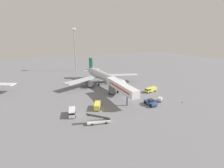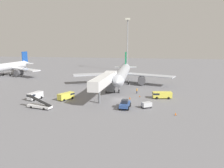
{
  "view_description": "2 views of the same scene",
  "coord_description": "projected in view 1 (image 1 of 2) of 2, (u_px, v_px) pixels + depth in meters",
  "views": [
    {
      "loc": [
        -35.23,
        -52.63,
        23.82
      ],
      "look_at": [
        -2.67,
        10.13,
        3.73
      ],
      "focal_mm": 27.5,
      "sensor_mm": 36.0,
      "label": 1
    },
    {
      "loc": [
        8.44,
        -65.08,
        17.27
      ],
      "look_at": [
        -4.0,
        13.02,
        1.89
      ],
      "focal_mm": 36.96,
      "sensor_mm": 36.0,
      "label": 2
    }
  ],
  "objects": [
    {
      "name": "ground_plane",
      "position": [
        130.0,
        99.0,
        67.05
      ],
      "size": [
        300.0,
        300.0,
        0.0
      ],
      "primitive_type": "plane",
      "color": "slate"
    },
    {
      "name": "airplane_at_gate",
      "position": [
        103.0,
        77.0,
        84.04
      ],
      "size": [
        39.71,
        41.58,
        11.75
      ],
      "color": "#B7BCC6",
      "rests_on": "ground"
    },
    {
      "name": "jet_bridge",
      "position": [
        120.0,
        87.0,
        64.33
      ],
      "size": [
        4.64,
        21.02,
        7.03
      ],
      "color": "silver",
      "rests_on": "ground"
    },
    {
      "name": "pushback_tug",
      "position": [
        150.0,
        102.0,
        60.45
      ],
      "size": [
        2.73,
        5.17,
        2.31
      ],
      "color": "#2D4C8E",
      "rests_on": "ground"
    },
    {
      "name": "belt_loader_truck",
      "position": [
        99.0,
        121.0,
        48.07
      ],
      "size": [
        6.9,
        3.32,
        3.19
      ],
      "color": "white",
      "rests_on": "ground"
    },
    {
      "name": "service_van_mid_right",
      "position": [
        72.0,
        112.0,
        52.39
      ],
      "size": [
        3.16,
        5.21,
        2.1
      ],
      "color": "silver",
      "rests_on": "ground"
    },
    {
      "name": "service_van_far_center",
      "position": [
        97.0,
        105.0,
        57.69
      ],
      "size": [
        4.04,
        5.34,
        1.96
      ],
      "color": "#E5DB4C",
      "rests_on": "ground"
    },
    {
      "name": "service_van_outer_right",
      "position": [
        151.0,
        89.0,
        74.69
      ],
      "size": [
        5.8,
        2.82,
        1.96
      ],
      "color": "#E5DB4C",
      "rests_on": "ground"
    },
    {
      "name": "baggage_cart_mid_left",
      "position": [
        160.0,
        99.0,
        63.91
      ],
      "size": [
        2.86,
        2.52,
        1.5
      ],
      "color": "#38383D",
      "rests_on": "ground"
    },
    {
      "name": "ground_crew_worker_foreground",
      "position": [
        130.0,
        89.0,
        75.77
      ],
      "size": [
        0.38,
        0.38,
        1.79
      ],
      "color": "#1E2333",
      "rests_on": "ground"
    },
    {
      "name": "safety_cone_alpha",
      "position": [
        136.0,
        96.0,
        68.83
      ],
      "size": [
        0.44,
        0.44,
        0.67
      ],
      "color": "black",
      "rests_on": "ground"
    },
    {
      "name": "safety_cone_bravo",
      "position": [
        183.0,
        102.0,
        62.95
      ],
      "size": [
        0.44,
        0.44,
        0.67
      ],
      "color": "black",
      "rests_on": "ground"
    },
    {
      "name": "safety_cone_charlie",
      "position": [
        138.0,
        93.0,
        72.64
      ],
      "size": [
        0.4,
        0.4,
        0.62
      ],
      "color": "black",
      "rests_on": "ground"
    },
    {
      "name": "apron_light_mast",
      "position": [
        74.0,
        42.0,
        114.05
      ],
      "size": [
        2.4,
        2.4,
        28.5
      ],
      "color": "#93969B",
      "rests_on": "ground"
    }
  ]
}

